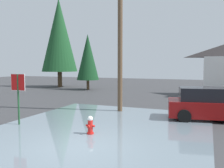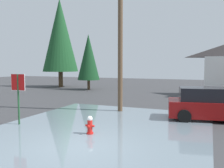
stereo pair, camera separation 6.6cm
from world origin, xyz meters
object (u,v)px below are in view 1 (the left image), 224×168
(utility_pole, at_px, (120,24))
(pine_tree_mid_left, at_px, (59,35))
(fire_hydrant, at_px, (90,126))
(pine_tree_tall_left, at_px, (88,57))
(stop_sign_near, at_px, (18,88))
(parked_car, at_px, (212,105))

(utility_pole, xyz_separation_m, pine_tree_mid_left, (-12.36, 11.90, 1.26))
(fire_hydrant, distance_m, pine_tree_tall_left, 17.59)
(stop_sign_near, height_order, pine_tree_mid_left, pine_tree_mid_left)
(stop_sign_near, relative_size, fire_hydrant, 3.13)
(parked_car, relative_size, pine_tree_tall_left, 0.77)
(fire_hydrant, height_order, pine_tree_tall_left, pine_tree_tall_left)
(parked_car, distance_m, pine_tree_tall_left, 16.80)
(parked_car, distance_m, pine_tree_mid_left, 21.98)
(stop_sign_near, height_order, pine_tree_tall_left, pine_tree_tall_left)
(stop_sign_near, xyz_separation_m, fire_hydrant, (3.72, -0.12, -1.32))
(stop_sign_near, bearing_deg, parked_car, 28.39)
(pine_tree_tall_left, height_order, pine_tree_mid_left, pine_tree_mid_left)
(parked_car, bearing_deg, pine_tree_tall_left, 139.79)
(stop_sign_near, height_order, fire_hydrant, stop_sign_near)
(parked_car, bearing_deg, utility_pole, 176.32)
(fire_hydrant, height_order, pine_tree_mid_left, pine_tree_mid_left)
(parked_car, bearing_deg, pine_tree_mid_left, 144.90)
(stop_sign_near, bearing_deg, utility_pole, 56.35)
(stop_sign_near, xyz_separation_m, parked_car, (8.20, 4.43, -0.91))
(fire_hydrant, distance_m, pine_tree_mid_left, 22.00)
(utility_pole, height_order, pine_tree_mid_left, pine_tree_mid_left)
(fire_hydrant, bearing_deg, pine_tree_mid_left, 127.58)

